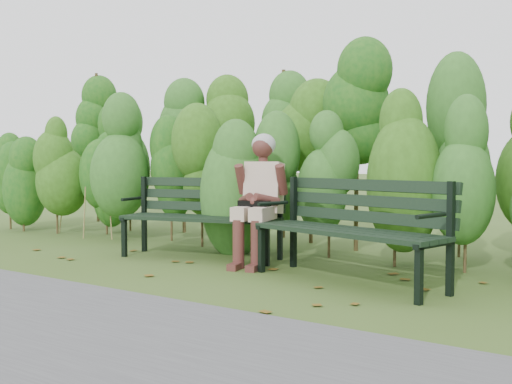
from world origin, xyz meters
The scene contains 7 objects.
ground centered at (0.00, 0.00, 0.00)m, with size 80.00×80.00×0.00m, color #3A551B.
footpath centered at (0.00, -2.20, 0.01)m, with size 60.00×2.50×0.01m, color #474749.
hedge_band centered at (0.00, 1.86, 1.26)m, with size 11.04×1.67×2.42m.
leaf_litter centered at (-0.05, -0.13, 0.00)m, with size 5.67×1.93×0.01m.
bench_left centered at (-0.96, 0.78, 0.51)m, with size 1.80×0.93×0.86m.
bench_right centered at (0.94, 0.46, 0.52)m, with size 1.85×1.00×0.88m.
seated_woman centered at (-0.24, 0.76, 0.73)m, with size 0.57×0.83×1.32m.
Camera 1 is at (3.08, -4.24, 1.04)m, focal length 42.00 mm.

